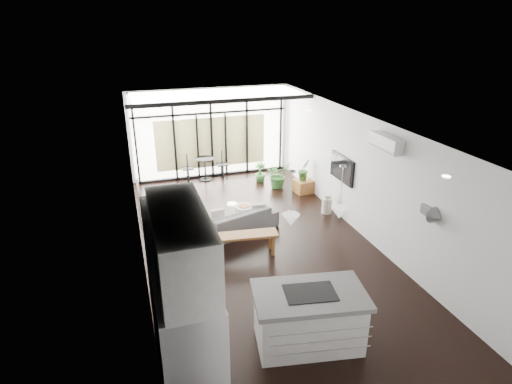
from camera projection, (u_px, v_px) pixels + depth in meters
floor at (260, 249)px, 9.52m from camera, size 5.00×10.00×0.00m
ceiling at (261, 125)px, 8.45m from camera, size 5.00×10.00×0.00m
wall_left at (138, 205)px, 8.28m from camera, size 0.02×10.00×2.80m
wall_right at (365, 178)px, 9.68m from camera, size 0.02×10.00×2.80m
wall_back at (211, 133)px, 13.38m from camera, size 5.00×0.02×2.80m
wall_front at (405, 359)px, 4.58m from camera, size 5.00×0.02×2.80m
glazing at (211, 134)px, 13.28m from camera, size 5.00×0.20×2.80m
skylight at (216, 94)px, 11.98m from camera, size 4.70×1.90×0.06m
neighbour_building at (211, 143)px, 13.45m from camera, size 3.50×0.02×1.60m
island at (309, 318)px, 6.63m from camera, size 1.86×1.29×0.94m
cooktop at (310, 293)px, 6.44m from camera, size 0.85×0.64×0.01m
fridge at (192, 361)px, 5.17m from camera, size 0.73×0.91×1.88m
appliance_column at (178, 296)px, 5.71m from camera, size 0.69×0.73×2.68m
upper_cabinets at (181, 245)px, 4.94m from camera, size 0.62×1.75×0.86m
pendant_left at (291, 220)px, 6.30m from camera, size 0.26×0.26×0.18m
pendant_right at (339, 213)px, 6.52m from camera, size 0.26×0.26×0.18m
sofa at (237, 217)px, 10.13m from camera, size 2.07×1.16×0.78m
console_bench at (242, 245)px, 9.18m from camera, size 1.60×0.58×0.50m
pouf at (245, 213)px, 10.74m from camera, size 0.60×0.60×0.40m
crate at (303, 186)px, 12.50m from camera, size 0.54×0.54×0.37m
plant_tall at (278, 178)px, 12.79m from camera, size 0.94×0.99×0.62m
plant_med at (260, 176)px, 13.29m from camera, size 0.58×0.70×0.34m
plant_crate at (304, 176)px, 12.38m from camera, size 0.54×0.72×0.29m
milk_can at (327, 204)px, 11.15m from camera, size 0.29×0.29×0.52m
bistro_set at (205, 170)px, 13.37m from camera, size 1.37×0.58×0.65m
tv at (342, 168)px, 10.59m from camera, size 0.05×1.10×0.65m
ac_unit at (386, 143)px, 8.54m from camera, size 0.22×0.90×0.30m
framed_art at (140, 208)px, 7.79m from camera, size 0.04×0.70×0.90m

